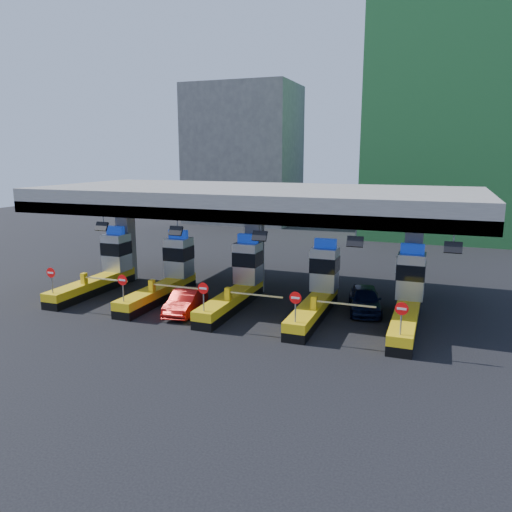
% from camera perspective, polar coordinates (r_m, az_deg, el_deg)
% --- Properties ---
extents(ground, '(120.00, 120.00, 0.00)m').
position_cam_1_polar(ground, '(30.87, -2.13, -5.61)').
color(ground, black).
rests_on(ground, ground).
extents(toll_canopy, '(28.00, 12.09, 7.00)m').
position_cam_1_polar(toll_canopy, '(32.30, -0.25, 6.27)').
color(toll_canopy, slate).
rests_on(toll_canopy, ground).
extents(toll_lane_far_left, '(4.43, 8.00, 4.16)m').
position_cam_1_polar(toll_lane_far_left, '(35.66, -16.98, -1.44)').
color(toll_lane_far_left, black).
rests_on(toll_lane_far_left, ground).
extents(toll_lane_left, '(4.43, 8.00, 4.16)m').
position_cam_1_polar(toll_lane_left, '(32.91, -10.03, -2.17)').
color(toll_lane_left, black).
rests_on(toll_lane_left, ground).
extents(toll_lane_center, '(4.43, 8.00, 4.16)m').
position_cam_1_polar(toll_lane_center, '(30.73, -1.95, -2.98)').
color(toll_lane_center, black).
rests_on(toll_lane_center, ground).
extents(toll_lane_right, '(4.43, 8.00, 4.16)m').
position_cam_1_polar(toll_lane_right, '(29.26, 7.17, -3.82)').
color(toll_lane_right, black).
rests_on(toll_lane_right, ground).
extents(toll_lane_far_right, '(4.43, 8.00, 4.16)m').
position_cam_1_polar(toll_lane_far_right, '(28.59, 16.99, -4.62)').
color(toll_lane_far_right, black).
rests_on(toll_lane_far_right, ground).
extents(bg_building_scaffold, '(18.00, 12.00, 28.00)m').
position_cam_1_polar(bg_building_scaffold, '(59.41, 21.82, 15.50)').
color(bg_building_scaffold, '#1E5926').
rests_on(bg_building_scaffold, ground).
extents(bg_building_concrete, '(14.00, 10.00, 18.00)m').
position_cam_1_polar(bg_building_concrete, '(68.11, -1.45, 11.49)').
color(bg_building_concrete, '#4C4C49').
rests_on(bg_building_concrete, ground).
extents(van, '(2.65, 4.72, 1.52)m').
position_cam_1_polar(van, '(30.08, 12.33, -4.84)').
color(van, black).
rests_on(van, ground).
extents(red_car, '(2.05, 4.34, 1.38)m').
position_cam_1_polar(red_car, '(29.49, -8.04, -5.15)').
color(red_car, '#AF120D').
rests_on(red_car, ground).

